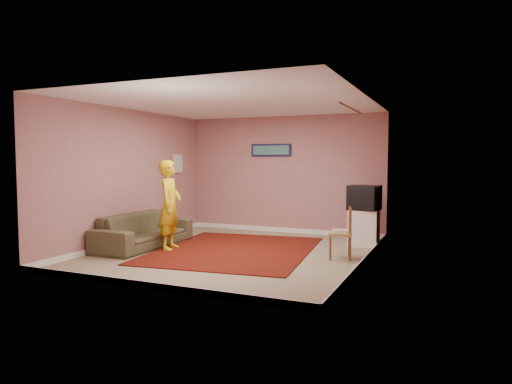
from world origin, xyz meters
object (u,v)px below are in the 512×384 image
at_px(sofa, 144,230).
at_px(crt_tv, 364,198).
at_px(person, 170,205).
at_px(tv_cabinet, 364,228).
at_px(chair_b, 340,227).
at_px(chair_a, 366,219).

bearing_deg(sofa, crt_tv, -65.51).
distance_m(crt_tv, person, 3.63).
bearing_deg(tv_cabinet, chair_b, -96.13).
bearing_deg(chair_a, tv_cabinet, 147.42).
bearing_deg(tv_cabinet, person, -150.49).
relative_size(crt_tv, chair_a, 1.35).
bearing_deg(person, tv_cabinet, -74.12).
xyz_separation_m(tv_cabinet, chair_b, (-0.15, -1.35, 0.19)).
distance_m(tv_cabinet, crt_tv, 0.57).
bearing_deg(crt_tv, chair_a, -22.65).
relative_size(chair_a, person, 0.28).
bearing_deg(person, chair_b, -95.35).
bearing_deg(chair_b, chair_a, 157.30).
bearing_deg(tv_cabinet, sofa, -154.51).
relative_size(crt_tv, person, 0.38).
bearing_deg(tv_cabinet, crt_tv, 170.84).
bearing_deg(chair_a, chair_b, -96.03).
distance_m(tv_cabinet, person, 3.67).
xyz_separation_m(chair_a, sofa, (-3.79, -1.76, -0.20)).
xyz_separation_m(tv_cabinet, sofa, (-3.75, -1.79, -0.03)).
distance_m(chair_a, chair_b, 1.34).
height_order(chair_a, chair_b, chair_b).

